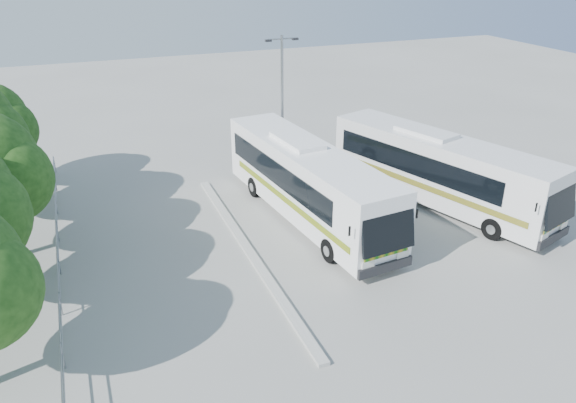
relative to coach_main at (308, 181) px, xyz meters
name	(u,v)px	position (x,y,z in m)	size (l,w,h in m)	color
ground	(314,263)	(-1.41, -4.06, -1.96)	(100.00, 100.00, 0.00)	#999994
kerb_divider	(248,249)	(-3.71, -2.06, -1.88)	(0.40, 16.00, 0.15)	#B2B2AD
railing	(57,247)	(-11.41, -0.06, -1.22)	(0.06, 22.00, 1.00)	gray
coach_main	(308,181)	(0.00, 0.00, 0.00)	(3.95, 13.06, 3.57)	white
coach_adjacent	(440,169)	(6.88, -0.91, -0.03)	(6.25, 12.80, 3.51)	silver
lamppost	(282,99)	(1.17, 6.44, 2.35)	(1.90, 0.19, 7.79)	gray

